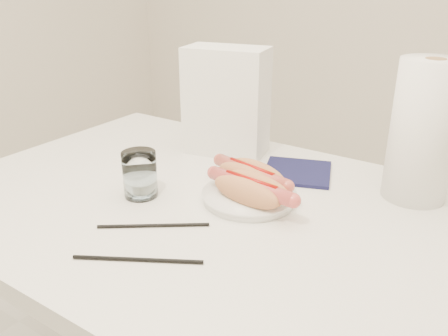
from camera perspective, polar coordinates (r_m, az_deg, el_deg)
The scene contains 10 objects.
table at distance 1.00m, azimuth -1.29°, elevation -7.35°, with size 1.20×0.80×0.75m.
plate at distance 0.98m, azimuth 3.10°, elevation -3.61°, with size 0.19×0.19×0.02m, color white.
hotdog_left at distance 0.99m, azimuth 3.38°, elevation -0.98°, with size 0.20×0.11×0.05m.
hotdog_right at distance 0.93m, azimuth 3.35°, elevation -2.66°, with size 0.20×0.10×0.05m.
water_glass at distance 0.99m, azimuth -10.31°, elevation -0.76°, with size 0.07×0.07×0.10m, color silver.
chopstick_near at distance 0.89m, azimuth -8.66°, elevation -7.01°, with size 0.01×0.01×0.21m, color black.
chopstick_far at distance 0.80m, azimuth -10.56°, elevation -11.01°, with size 0.01×0.01×0.22m, color black.
napkin_box at distance 1.20m, azimuth 0.30°, elevation 8.19°, with size 0.21×0.11×0.27m, color white.
navy_napkin at distance 1.12m, azimuth 9.01°, elevation -0.48°, with size 0.15×0.15×0.01m, color #121339.
paper_towel_roll at distance 1.02m, azimuth 23.29°, elevation 4.13°, with size 0.13×0.13×0.29m, color white.
Camera 1 is at (0.50, -0.70, 1.20)m, focal length 37.17 mm.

